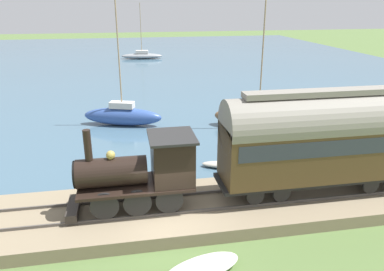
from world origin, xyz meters
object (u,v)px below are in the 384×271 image
Objects in this scene: passenger_coach at (324,136)px; sailboat_blue at (123,115)px; steam_locomotive at (144,168)px; rowboat_near_shore at (186,143)px; sailboat_brown at (258,118)px; rowboat_mid_harbor at (228,165)px; beached_dinghy at (202,268)px; sailboat_gray at (142,55)px.

sailboat_blue is (13.02, 8.58, -2.46)m from passenger_coach.
steam_locomotive is 8.83m from rowboat_near_shore.
rowboat_mid_harbor is at bearing 175.72° from sailboat_brown.
steam_locomotive is 0.56× the size of passenger_coach.
sailboat_brown is 3.29× the size of beached_dinghy.
beached_dinghy is (-11.68, 1.43, 0.04)m from rowboat_near_shore.
passenger_coach is 9.75m from rowboat_near_shore.
rowboat_mid_harbor is (4.35, -4.75, -2.19)m from steam_locomotive.
sailboat_brown reaches higher than steam_locomotive.
rowboat_mid_harbor is (-3.64, -1.70, -0.00)m from rowboat_near_shore.
sailboat_brown is at bearing -26.64° from beached_dinghy.
sailboat_gray is at bearing -0.99° from beached_dinghy.
sailboat_blue reaches higher than passenger_coach.
sailboat_gray is 38.47m from rowboat_near_shore.
beached_dinghy is at bearing -153.77° from sailboat_blue.
passenger_coach is 3.78× the size of rowboat_near_shore.
sailboat_gray reaches higher than passenger_coach.
sailboat_gray is 50.15m from beached_dinghy.
passenger_coach is 1.11× the size of sailboat_gray.
sailboat_blue reaches higher than rowboat_near_shore.
steam_locomotive is at bearing 150.47° from rowboat_mid_harbor.
beached_dinghy is at bearing 121.09° from passenger_coach.
rowboat_near_shore is at bearing 142.38° from sailboat_brown.
passenger_coach is at bearing -166.91° from sailboat_gray.
sailboat_blue reaches higher than steam_locomotive.
sailboat_brown reaches higher than sailboat_gray.
sailboat_brown is 1.13× the size of sailboat_blue.
steam_locomotive is 2.11× the size of rowboat_near_shore.
sailboat_blue is at bearing -179.04° from sailboat_gray.
beached_dinghy is at bearing 176.71° from rowboat_mid_harbor.
sailboat_gray reaches higher than beached_dinghy.
rowboat_near_shore is (-38.46, -0.56, -0.34)m from sailboat_gray.
rowboat_near_shore is 4.02m from rowboat_mid_harbor.
sailboat_brown reaches higher than rowboat_near_shore.
sailboat_brown is 15.87m from beached_dinghy.
rowboat_mid_harbor is (-6.13, 3.98, -0.58)m from sailboat_brown.
passenger_coach is 15.79m from sailboat_blue.
beached_dinghy reaches higher than rowboat_mid_harbor.
steam_locomotive is 1.73× the size of beached_dinghy.
sailboat_brown is 7.33m from rowboat_mid_harbor.
passenger_coach is 3.09× the size of beached_dinghy.
sailboat_blue is at bearing 103.84° from sailboat_brown.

